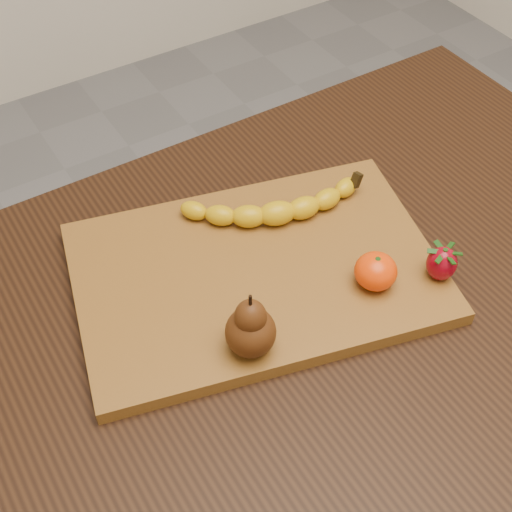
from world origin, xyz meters
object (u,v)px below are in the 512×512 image
pear (251,323)px  mandarin (376,271)px  table (326,327)px  cutting_board (256,272)px

pear → mandarin: 0.18m
table → mandarin: mandarin is taller
cutting_board → pear: pear is taller
cutting_board → pear: bearing=-110.4°
table → mandarin: (0.03, -0.04, 0.14)m
table → pear: pear is taller
table → mandarin: size_ratio=19.08×
table → pear: bearing=-162.7°
table → mandarin: bearing=-55.5°
cutting_board → table: bearing=-21.0°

